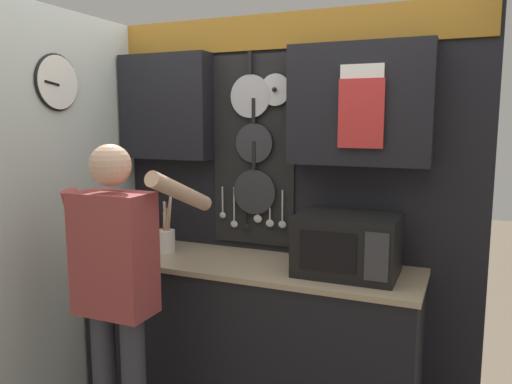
{
  "coord_description": "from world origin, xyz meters",
  "views": [
    {
      "loc": [
        1.13,
        -2.52,
        1.74
      ],
      "look_at": [
        -0.02,
        0.18,
        1.31
      ],
      "focal_mm": 35.0,
      "sensor_mm": 36.0,
      "label": 1
    }
  ],
  "objects_px": {
    "utensil_crock": "(165,238)",
    "knife_block": "(135,232)",
    "microwave": "(348,244)",
    "person": "(117,279)"
  },
  "relations": [
    {
      "from": "person",
      "to": "knife_block",
      "type": "bearing_deg",
      "value": 119.26
    },
    {
      "from": "person",
      "to": "utensil_crock",
      "type": "bearing_deg",
      "value": 101.81
    },
    {
      "from": "microwave",
      "to": "knife_block",
      "type": "bearing_deg",
      "value": 179.97
    },
    {
      "from": "utensil_crock",
      "to": "knife_block",
      "type": "bearing_deg",
      "value": -179.57
    },
    {
      "from": "microwave",
      "to": "knife_block",
      "type": "xyz_separation_m",
      "value": [
        -1.35,
        0.0,
        -0.06
      ]
    },
    {
      "from": "knife_block",
      "to": "person",
      "type": "relative_size",
      "value": 0.17
    },
    {
      "from": "knife_block",
      "to": "person",
      "type": "height_order",
      "value": "person"
    },
    {
      "from": "knife_block",
      "to": "person",
      "type": "distance_m",
      "value": 0.73
    },
    {
      "from": "utensil_crock",
      "to": "person",
      "type": "bearing_deg",
      "value": -78.19
    },
    {
      "from": "microwave",
      "to": "utensil_crock",
      "type": "relative_size",
      "value": 1.48
    }
  ]
}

